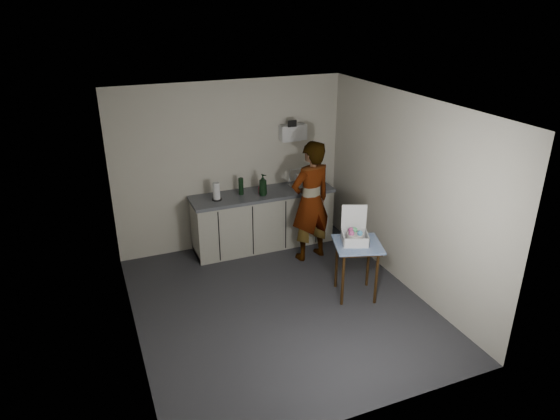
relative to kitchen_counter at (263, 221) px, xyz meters
name	(u,v)px	position (x,y,z in m)	size (l,w,h in m)	color
ground	(280,305)	(-0.40, -1.70, -0.43)	(4.00, 4.00, 0.00)	#2A2A2F
wall_back	(231,166)	(-0.40, 0.29, 0.87)	(3.60, 0.02, 2.60)	beige
wall_right	(405,193)	(1.39, -1.70, 0.87)	(0.02, 4.00, 2.60)	beige
wall_left	(126,239)	(-2.19, -1.70, 0.87)	(0.02, 4.00, 2.60)	beige
ceiling	(280,106)	(-0.40, -1.70, 2.17)	(3.60, 4.00, 0.01)	silver
kitchen_counter	(263,221)	(0.00, 0.00, 0.00)	(2.24, 0.62, 0.91)	black
wall_shelf	(293,132)	(0.60, 0.22, 1.32)	(0.42, 0.18, 0.37)	white
side_table	(357,250)	(0.63, -1.83, 0.24)	(0.74, 0.74, 0.77)	#361D0C
standing_man	(311,201)	(0.52, -0.64, 0.49)	(0.67, 0.44, 1.84)	#B2A593
soap_bottle	(263,185)	(-0.03, -0.11, 0.65)	(0.13, 0.13, 0.33)	black
soda_can	(260,190)	(-0.05, -0.03, 0.54)	(0.06, 0.06, 0.11)	red
dark_bottle	(241,186)	(-0.33, 0.05, 0.61)	(0.08, 0.08, 0.26)	black
paper_towel	(216,192)	(-0.74, -0.03, 0.61)	(0.15, 0.15, 0.27)	black
dish_rack	(303,183)	(0.68, -0.02, 0.55)	(0.39, 0.29, 0.27)	white
bakery_box	(355,235)	(0.61, -1.78, 0.44)	(0.43, 0.44, 0.46)	white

